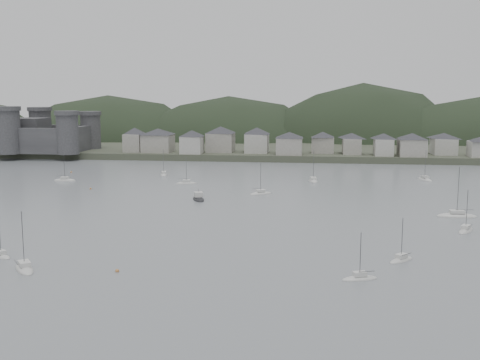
# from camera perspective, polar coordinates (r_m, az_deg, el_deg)

# --- Properties ---
(ground) EXTENTS (900.00, 900.00, 0.00)m
(ground) POSITION_cam_1_polar(r_m,az_deg,el_deg) (93.26, -5.91, -10.44)
(ground) COLOR slate
(ground) RESTS_ON ground
(far_shore_land) EXTENTS (900.00, 250.00, 3.00)m
(far_shore_land) POSITION_cam_1_polar(r_m,az_deg,el_deg) (382.47, 4.17, 4.16)
(far_shore_land) COLOR #383D2D
(far_shore_land) RESTS_ON ground
(forested_ridge) EXTENTS (851.55, 103.94, 102.57)m
(forested_ridge) POSITION_cam_1_polar(r_m,az_deg,el_deg) (358.00, 4.69, 1.80)
(forested_ridge) COLOR black
(forested_ridge) RESTS_ON ground
(castle) EXTENTS (66.00, 43.00, 20.00)m
(castle) POSITION_cam_1_polar(r_m,az_deg,el_deg) (301.10, -20.64, 4.28)
(castle) COLOR #39383B
(castle) RESTS_ON far_shore_land
(waterfront_town) EXTENTS (451.48, 28.46, 12.92)m
(waterfront_town) POSITION_cam_1_polar(r_m,az_deg,el_deg) (271.73, 13.62, 3.70)
(waterfront_town) COLOR gray
(waterfront_town) RESTS_ON far_shore_land
(sailboat_lead) EXTENTS (5.47, 8.94, 11.65)m
(sailboat_lead) POSITION_cam_1_polar(r_m,az_deg,el_deg) (214.80, 17.95, 0.04)
(sailboat_lead) COLOR beige
(sailboat_lead) RESTS_ON ground
(moored_fleet) EXTENTS (246.93, 146.19, 13.51)m
(moored_fleet) POSITION_cam_1_polar(r_m,az_deg,el_deg) (146.99, -8.25, -3.38)
(moored_fleet) COLOR beige
(moored_fleet) RESTS_ON ground
(motor_launch_far) EXTENTS (5.82, 8.72, 3.96)m
(motor_launch_far) POSITION_cam_1_polar(r_m,az_deg,el_deg) (166.42, -4.17, -1.89)
(motor_launch_far) COLOR black
(motor_launch_far) RESTS_ON ground
(mooring_buoys) EXTENTS (172.51, 121.55, 0.70)m
(mooring_buoys) POSITION_cam_1_polar(r_m,az_deg,el_deg) (156.73, -9.87, -2.69)
(mooring_buoys) COLOR #B3743B
(mooring_buoys) RESTS_ON ground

